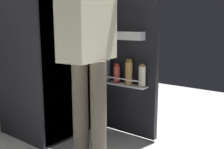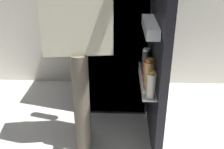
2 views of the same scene
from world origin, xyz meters
name	(u,v)px [view 2 (image 2 of 2)]	position (x,y,z in m)	size (l,w,h in m)	color
ground_plane	(110,129)	(0.00, 0.00, 0.00)	(5.11, 5.11, 0.00)	silver
refrigerator	(115,23)	(0.03, 0.52, 0.81)	(0.72, 1.32, 1.61)	black
person	(79,28)	(-0.19, -0.15, 0.94)	(0.60, 0.72, 1.56)	#665B4C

